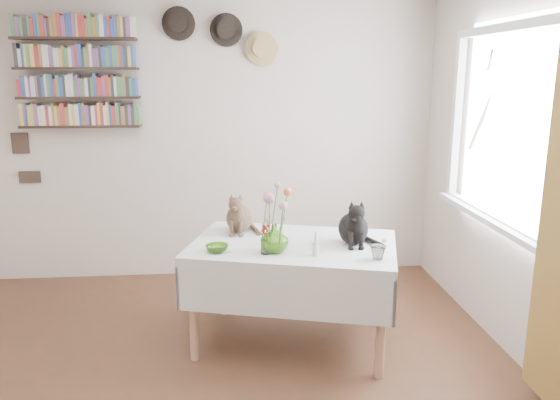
{
  "coord_description": "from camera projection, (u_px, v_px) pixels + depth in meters",
  "views": [
    {
      "loc": [
        0.17,
        -2.66,
        1.85
      ],
      "look_at": [
        0.48,
        0.73,
        1.05
      ],
      "focal_mm": 35.0,
      "sensor_mm": 36.0,
      "label": 1
    }
  ],
  "objects": [
    {
      "name": "flower_bouquet",
      "position": [
        274.0,
        200.0,
        3.43
      ],
      "size": [
        0.17,
        0.12,
        0.39
      ],
      "color": "#4C7233",
      "rests_on": "flower_vase"
    },
    {
      "name": "porcelain_figurine",
      "position": [
        384.0,
        246.0,
        3.48
      ],
      "size": [
        0.05,
        0.05,
        0.09
      ],
      "color": "white",
      "rests_on": "dining_table"
    },
    {
      "name": "candlestick",
      "position": [
        316.0,
        247.0,
        3.41
      ],
      "size": [
        0.04,
        0.04,
        0.16
      ],
      "color": "white",
      "rests_on": "dining_table"
    },
    {
      "name": "bookshelf_unit",
      "position": [
        77.0,
        73.0,
        4.57
      ],
      "size": [
        1.0,
        0.16,
        0.91
      ],
      "color": "black",
      "rests_on": "room"
    },
    {
      "name": "berry_jar",
      "position": [
        265.0,
        239.0,
        3.44
      ],
      "size": [
        0.05,
        0.05,
        0.22
      ],
      "color": "white",
      "rests_on": "dining_table"
    },
    {
      "name": "flower_vase",
      "position": [
        274.0,
        238.0,
        3.47
      ],
      "size": [
        0.25,
        0.25,
        0.19
      ],
      "primitive_type": "imported",
      "rotation": [
        0.0,
        0.0,
        -0.59
      ],
      "color": "#82C742",
      "rests_on": "dining_table"
    },
    {
      "name": "drinking_glass",
      "position": [
        378.0,
        252.0,
        3.34
      ],
      "size": [
        0.1,
        0.1,
        0.09
      ],
      "primitive_type": "imported",
      "rotation": [
        0.0,
        0.0,
        0.07
      ],
      "color": "white",
      "rests_on": "dining_table"
    },
    {
      "name": "window",
      "position": [
        502.0,
        142.0,
        3.62
      ],
      "size": [
        0.12,
        1.52,
        1.32
      ],
      "color": "white",
      "rests_on": "room"
    },
    {
      "name": "wall_art_plaques",
      "position": [
        24.0,
        157.0,
        4.75
      ],
      "size": [
        0.21,
        0.02,
        0.44
      ],
      "color": "#38281E",
      "rests_on": "room"
    },
    {
      "name": "green_bowl",
      "position": [
        217.0,
        248.0,
        3.49
      ],
      "size": [
        0.2,
        0.2,
        0.05
      ],
      "primitive_type": "imported",
      "rotation": [
        0.0,
        0.0,
        -0.53
      ],
      "color": "#82C742",
      "rests_on": "dining_table"
    },
    {
      "name": "tabby_cat",
      "position": [
        239.0,
        211.0,
        3.91
      ],
      "size": [
        0.25,
        0.3,
        0.31
      ],
      "primitive_type": null,
      "rotation": [
        0.0,
        0.0,
        -0.21
      ],
      "color": "brown",
      "rests_on": "dining_table"
    },
    {
      "name": "dining_table",
      "position": [
        293.0,
        268.0,
        3.72
      ],
      "size": [
        1.54,
        1.2,
        0.73
      ],
      "color": "white",
      "rests_on": "room"
    },
    {
      "name": "black_cat",
      "position": [
        353.0,
        220.0,
        3.63
      ],
      "size": [
        0.23,
        0.29,
        0.32
      ],
      "primitive_type": null,
      "rotation": [
        0.0,
        0.0,
        -0.07
      ],
      "color": "black",
      "rests_on": "dining_table"
    },
    {
      "name": "wall_hats",
      "position": [
        222.0,
        34.0,
        4.63
      ],
      "size": [
        0.98,
        0.09,
        0.48
      ],
      "color": "black",
      "rests_on": "room"
    },
    {
      "name": "room",
      "position": [
        198.0,
        196.0,
        2.7
      ],
      "size": [
        4.08,
        4.58,
        2.58
      ],
      "color": "brown",
      "rests_on": "ground"
    }
  ]
}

